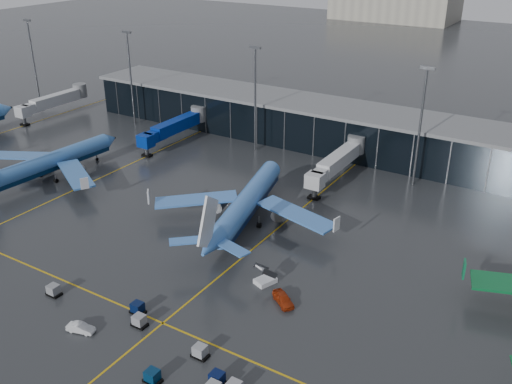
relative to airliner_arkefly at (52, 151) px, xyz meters
The scene contains 11 objects.
ground 45.99m from the airliner_arkefly, 15.74° to the right, with size 600.00×600.00×0.00m, color #282B2D.
terminal_pier 66.25m from the airliner_arkefly, 48.53° to the left, with size 142.00×17.00×10.70m.
jet_bridges 31.92m from the airliner_arkefly, 73.84° to the left, with size 94.00×27.50×7.20m.
flood_masts 62.16m from the airliner_arkefly, 37.60° to the left, with size 203.00×0.50×25.50m.
taxi_lines 54.25m from the airliner_arkefly, ahead, with size 220.00×120.00×0.02m.
airliner_arkefly is the anchor object (origin of this frame).
airliner_klm_near 47.69m from the airliner_arkefly, ahead, with size 37.08×42.24×12.98m, color #417ED7, non-canonical shape.
baggage_carts 66.37m from the airliner_arkefly, 28.81° to the right, with size 36.49×10.83×1.70m.
mobile_airstair 62.27m from the airliner_arkefly, 10.43° to the right, with size 3.19×3.77×3.45m.
service_van_red 67.74m from the airliner_arkefly, 12.32° to the right, with size 1.90×4.72×1.61m, color #A12C0C.
service_van_white 57.53m from the airliner_arkefly, 37.28° to the right, with size 1.38×3.96×1.30m, color silver.
Camera 1 is at (55.11, -63.08, 50.52)m, focal length 40.00 mm.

